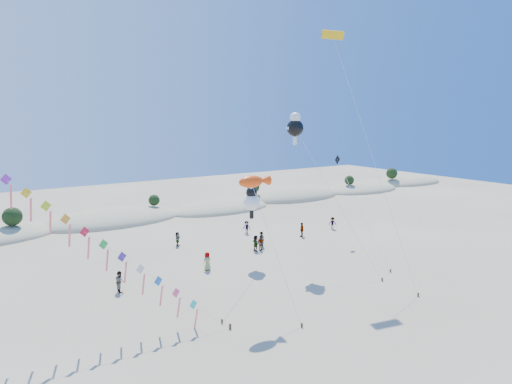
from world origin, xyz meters
name	(u,v)px	position (x,y,z in m)	size (l,w,h in m)	color
dune_ridge	(121,219)	(1.06, 45.14, 0.11)	(145.30, 11.49, 5.57)	tan
fish_kite	(254,182)	(1.72, 12.33, 9.31)	(2.54, 5.47, 9.79)	#3F2D1E
cartoon_kite_low	(252,200)	(6.80, 20.62, 6.09)	(9.59, 10.67, 7.39)	#3F2D1E
cartoon_kite_high	(295,126)	(11.17, 19.58, 13.11)	(3.24, 10.46, 14.44)	#3F2D1E
parafoil_kite	(334,40)	(13.58, 17.08, 20.99)	(2.29, 11.58, 21.85)	#3F2D1E
dark_kite	(348,183)	(18.90, 19.82, 6.89)	(4.89, 11.92, 9.72)	#3F2D1E
beachgoers	(244,241)	(8.31, 24.58, 0.82)	(29.25, 10.55, 1.73)	slate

